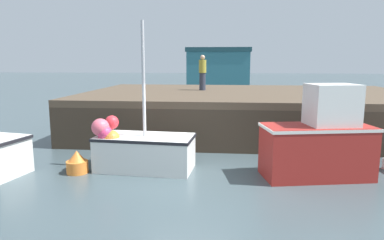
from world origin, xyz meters
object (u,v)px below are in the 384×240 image
object	(u,v)px
dockworker	(203,73)
fishing_boat_mid	(319,141)
mooring_buoy_foreground	(77,163)
fishing_boat_near_right	(142,149)

from	to	relation	value
dockworker	fishing_boat_mid	bearing A→B (deg)	-62.56
dockworker	mooring_buoy_foreground	world-z (taller)	dockworker
dockworker	mooring_buoy_foreground	xyz separation A→B (m)	(-2.98, -7.23, -2.26)
fishing_boat_near_right	mooring_buoy_foreground	distance (m)	1.81
dockworker	fishing_boat_near_right	bearing A→B (deg)	-100.57
fishing_boat_mid	mooring_buoy_foreground	distance (m)	6.61
fishing_boat_near_right	fishing_boat_mid	xyz separation A→B (m)	(4.85, -0.17, 0.38)
fishing_boat_near_right	fishing_boat_mid	bearing A→B (deg)	-2.05
mooring_buoy_foreground	dockworker	bearing A→B (deg)	67.61
fishing_boat_mid	mooring_buoy_foreground	bearing A→B (deg)	-177.26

